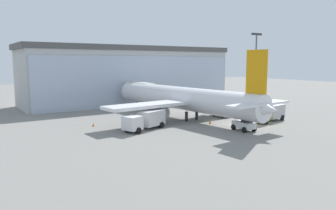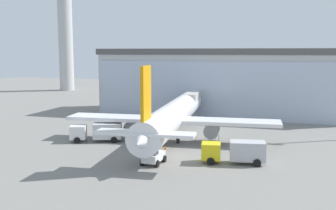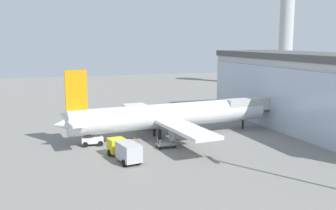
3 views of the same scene
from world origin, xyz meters
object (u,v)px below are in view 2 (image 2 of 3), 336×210
at_px(airplane, 173,116).
at_px(catering_truck, 98,132).
at_px(jet_bridge, 195,98).
at_px(safety_cone_nose, 165,148).
at_px(control_tower, 65,20).
at_px(fuel_truck, 236,151).
at_px(safety_cone_wingtip, 86,129).
at_px(pushback_tug, 153,156).
at_px(baggage_cart, 212,143).

distance_m(airplane, catering_truck, 11.07).
xyz_separation_m(jet_bridge, airplane, (1.25, -18.10, -0.69)).
relative_size(catering_truck, safety_cone_nose, 13.82).
height_order(control_tower, catering_truck, control_tower).
bearing_deg(airplane, jet_bridge, -2.28).
relative_size(fuel_truck, safety_cone_wingtip, 13.79).
bearing_deg(pushback_tug, airplane, 9.72).
bearing_deg(safety_cone_nose, baggage_cart, 33.16).
bearing_deg(baggage_cart, jet_bridge, -159.53).
relative_size(jet_bridge, catering_truck, 1.93).
relative_size(control_tower, safety_cone_wingtip, 73.40).
xyz_separation_m(catering_truck, safety_cone_wingtip, (-5.67, 6.38, -1.19)).
xyz_separation_m(airplane, safety_cone_wingtip, (-15.57, 1.85, -3.23)).
distance_m(control_tower, pushback_tug, 95.55).
bearing_deg(safety_cone_nose, airplane, 98.57).
distance_m(fuel_truck, safety_cone_nose, 10.46).
height_order(jet_bridge, airplane, airplane).
relative_size(jet_bridge, fuel_truck, 1.93).
bearing_deg(airplane, control_tower, 36.87).
relative_size(control_tower, pushback_tug, 12.34).
bearing_deg(control_tower, fuel_truck, -46.14).
bearing_deg(catering_truck, fuel_truck, 145.05).
relative_size(catering_truck, fuel_truck, 1.00).
bearing_deg(jet_bridge, safety_cone_nose, 178.83).
bearing_deg(control_tower, catering_truck, -54.36).
relative_size(control_tower, catering_truck, 5.31).
relative_size(airplane, pushback_tug, 11.53).
bearing_deg(fuel_truck, baggage_cart, -69.89).
height_order(safety_cone_nose, safety_cone_wingtip, same).
bearing_deg(safety_cone_wingtip, baggage_cart, -11.21).
distance_m(control_tower, catering_truck, 82.24).
height_order(control_tower, baggage_cart, control_tower).
height_order(catering_truck, fuel_truck, same).
bearing_deg(safety_cone_wingtip, fuel_truck, -23.54).
distance_m(catering_truck, baggage_cart, 16.48).
relative_size(fuel_truck, pushback_tug, 2.32).
xyz_separation_m(baggage_cart, pushback_tug, (-4.77, -10.34, 0.47)).
xyz_separation_m(airplane, baggage_cart, (6.44, -2.50, -3.00)).
distance_m(airplane, baggage_cart, 7.53).
height_order(airplane, baggage_cart, airplane).
bearing_deg(airplane, catering_truck, 108.33).
bearing_deg(pushback_tug, baggage_cart, -22.44).
xyz_separation_m(baggage_cart, safety_cone_wingtip, (-22.00, 4.36, -0.23)).
relative_size(catering_truck, pushback_tug, 2.32).
bearing_deg(catering_truck, control_tower, -75.49).
distance_m(safety_cone_nose, safety_cone_wingtip, 18.31).
bearing_deg(jet_bridge, fuel_truck, -162.95).
height_order(jet_bridge, safety_cone_wingtip, jet_bridge).
height_order(jet_bridge, baggage_cart, jet_bridge).
distance_m(fuel_truck, pushback_tug, 9.62).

